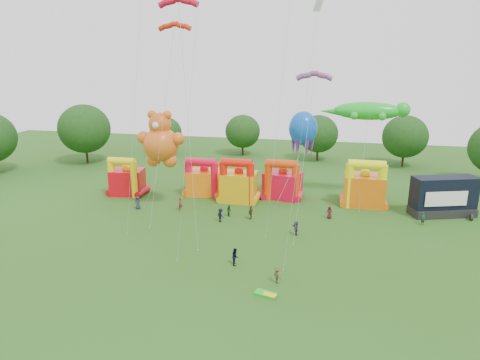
% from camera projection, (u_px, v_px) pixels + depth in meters
% --- Properties ---
extents(ground, '(160.00, 160.00, 0.00)m').
position_uv_depth(ground, '(199.00, 291.00, 39.21)').
color(ground, '#284C15').
rests_on(ground, ground).
extents(tree_ring, '(125.95, 128.08, 12.07)m').
position_uv_depth(tree_ring, '(187.00, 224.00, 38.37)').
color(tree_ring, '#352314').
rests_on(tree_ring, ground).
extents(bouncy_castle_0, '(5.47, 4.67, 6.22)m').
position_uv_depth(bouncy_castle_0, '(127.00, 180.00, 67.11)').
color(bouncy_castle_0, red).
rests_on(bouncy_castle_0, ground).
extents(bouncy_castle_1, '(5.85, 4.96, 6.11)m').
position_uv_depth(bouncy_castle_1, '(204.00, 180.00, 67.10)').
color(bouncy_castle_1, orange).
rests_on(bouncy_castle_1, ground).
extents(bouncy_castle_2, '(5.19, 4.18, 6.80)m').
position_uv_depth(bouncy_castle_2, '(239.00, 185.00, 63.86)').
color(bouncy_castle_2, '#DD9D0B').
rests_on(bouncy_castle_2, ground).
extents(bouncy_castle_3, '(6.07, 5.28, 6.28)m').
position_uv_depth(bouncy_castle_3, '(282.00, 183.00, 65.37)').
color(bouncy_castle_3, red).
rests_on(bouncy_castle_3, ground).
extents(bouncy_castle_4, '(5.79, 4.66, 7.08)m').
position_uv_depth(bouncy_castle_4, '(364.00, 188.00, 61.96)').
color(bouncy_castle_4, '#E2610C').
rests_on(bouncy_castle_4, ground).
extents(stage_trailer, '(9.08, 5.72, 5.40)m').
position_uv_depth(stage_trailer, '(443.00, 197.00, 58.04)').
color(stage_trailer, black).
rests_on(stage_trailer, ground).
extents(teddy_bear_kite, '(6.90, 4.90, 14.00)m').
position_uv_depth(teddy_bear_kite, '(160.00, 147.00, 59.62)').
color(teddy_bear_kite, '#DB5B18').
rests_on(teddy_bear_kite, ground).
extents(gecko_kite, '(12.83, 8.72, 14.84)m').
position_uv_depth(gecko_kite, '(366.00, 132.00, 61.76)').
color(gecko_kite, green).
rests_on(gecko_kite, ground).
extents(octopus_kite, '(5.45, 7.18, 13.50)m').
position_uv_depth(octopus_kite, '(295.00, 158.00, 62.37)').
color(octopus_kite, '#0C4DBB').
rests_on(octopus_kite, ground).
extents(parafoil_kites, '(23.42, 16.58, 28.00)m').
position_uv_depth(parafoil_kites, '(213.00, 131.00, 49.29)').
color(parafoil_kites, red).
rests_on(parafoil_kites, ground).
extents(diamond_kites, '(22.42, 14.64, 36.76)m').
position_uv_depth(diamond_kites, '(218.00, 101.00, 46.43)').
color(diamond_kites, '#ED0B3F').
rests_on(diamond_kites, ground).
extents(folded_kite_bundle, '(2.19, 1.49, 0.31)m').
position_uv_depth(folded_kite_bundle, '(266.00, 294.00, 38.46)').
color(folded_kite_bundle, green).
rests_on(folded_kite_bundle, ground).
extents(spectator_0, '(0.95, 0.67, 1.83)m').
position_uv_depth(spectator_0, '(138.00, 203.00, 60.84)').
color(spectator_0, '#25293D').
rests_on(spectator_0, ground).
extents(spectator_1, '(0.77, 0.82, 1.88)m').
position_uv_depth(spectator_1, '(181.00, 204.00, 60.24)').
color(spectator_1, maroon).
rests_on(spectator_1, ground).
extents(spectator_2, '(0.94, 0.94, 1.54)m').
position_uv_depth(spectator_2, '(229.00, 211.00, 58.06)').
color(spectator_2, '#183C21').
rests_on(spectator_2, ground).
extents(spectator_3, '(1.37, 1.23, 1.84)m').
position_uv_depth(spectator_3, '(220.00, 215.00, 55.90)').
color(spectator_3, black).
rests_on(spectator_3, ground).
extents(spectator_4, '(0.77, 1.15, 1.82)m').
position_uv_depth(spectator_4, '(251.00, 213.00, 56.93)').
color(spectator_4, '#44371B').
rests_on(spectator_4, ground).
extents(spectator_5, '(1.06, 1.71, 1.76)m').
position_uv_depth(spectator_5, '(296.00, 228.00, 51.71)').
color(spectator_5, '#232239').
rests_on(spectator_5, ground).
extents(spectator_6, '(0.95, 0.74, 1.71)m').
position_uv_depth(spectator_6, '(329.00, 212.00, 57.13)').
color(spectator_6, '#4C151A').
rests_on(spectator_6, ground).
extents(spectator_7, '(0.75, 0.72, 1.73)m').
position_uv_depth(spectator_7, '(423.00, 219.00, 54.85)').
color(spectator_7, '#183E25').
rests_on(spectator_7, ground).
extents(spectator_8, '(0.88, 1.02, 1.82)m').
position_uv_depth(spectator_8, '(235.00, 256.00, 44.13)').
color(spectator_8, black).
rests_on(spectator_8, ground).
extents(spectator_9, '(1.16, 1.16, 1.61)m').
position_uv_depth(spectator_9, '(277.00, 275.00, 40.48)').
color(spectator_9, '#47401C').
rests_on(spectator_9, ground).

